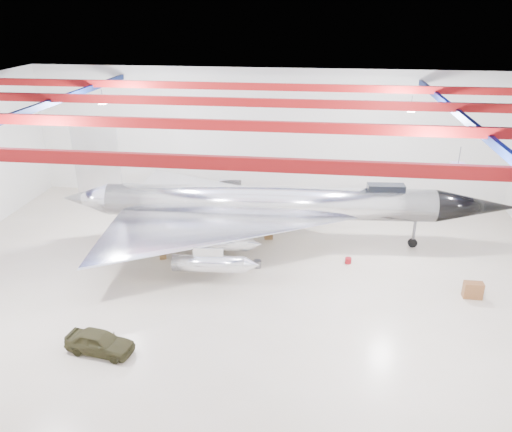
# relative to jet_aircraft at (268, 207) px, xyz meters

# --- Properties ---
(floor) EXTENTS (40.00, 40.00, 0.00)m
(floor) POSITION_rel_jet_aircraft_xyz_m (-1.20, -5.73, -2.80)
(floor) COLOR #BFB198
(floor) RESTS_ON ground
(wall_back) EXTENTS (40.00, 0.00, 40.00)m
(wall_back) POSITION_rel_jet_aircraft_xyz_m (-1.20, 9.27, 2.70)
(wall_back) COLOR silver
(wall_back) RESTS_ON floor
(ceiling) EXTENTS (40.00, 40.00, 0.00)m
(ceiling) POSITION_rel_jet_aircraft_xyz_m (-1.20, -5.73, 8.20)
(ceiling) COLOR #0A0F38
(ceiling) RESTS_ON wall_back
(ceiling_structure) EXTENTS (39.50, 29.50, 1.08)m
(ceiling_structure) POSITION_rel_jet_aircraft_xyz_m (-1.20, -5.73, 7.52)
(ceiling_structure) COLOR maroon
(ceiling_structure) RESTS_ON ceiling
(jet_aircraft) EXTENTS (31.35, 19.07, 8.54)m
(jet_aircraft) POSITION_rel_jet_aircraft_xyz_m (0.00, 0.00, 0.00)
(jet_aircraft) COLOR silver
(jet_aircraft) RESTS_ON floor
(jeep) EXTENTS (3.57, 1.87, 1.16)m
(jeep) POSITION_rel_jet_aircraft_xyz_m (-6.83, -13.00, -2.22)
(jeep) COLOR #322F19
(jeep) RESTS_ON floor
(desk) EXTENTS (1.08, 0.54, 0.98)m
(desk) POSITION_rel_jet_aircraft_xyz_m (12.48, -5.58, -2.31)
(desk) COLOR brown
(desk) RESTS_ON floor
(crate_ply) EXTENTS (0.54, 0.48, 0.31)m
(crate_ply) POSITION_rel_jet_aircraft_xyz_m (-6.70, -3.21, -2.64)
(crate_ply) COLOR olive
(crate_ply) RESTS_ON floor
(toolbox_red) EXTENTS (0.48, 0.43, 0.28)m
(toolbox_red) POSITION_rel_jet_aircraft_xyz_m (-3.14, 3.61, -2.66)
(toolbox_red) COLOR maroon
(toolbox_red) RESTS_ON floor
(engine_drum) EXTENTS (0.63, 0.63, 0.47)m
(engine_drum) POSITION_rel_jet_aircraft_xyz_m (-0.30, -3.58, -2.57)
(engine_drum) COLOR #59595B
(engine_drum) RESTS_ON floor
(parts_bin) EXTENTS (0.67, 0.57, 0.42)m
(parts_bin) POSITION_rel_jet_aircraft_xyz_m (-0.03, 0.78, -2.59)
(parts_bin) COLOR olive
(parts_bin) RESTS_ON floor
(crate_small) EXTENTS (0.45, 0.42, 0.26)m
(crate_small) POSITION_rel_jet_aircraft_xyz_m (-10.18, 2.88, -2.67)
(crate_small) COLOR #59595B
(crate_small) RESTS_ON floor
(tool_chest) EXTENTS (0.53, 0.53, 0.38)m
(tool_chest) POSITION_rel_jet_aircraft_xyz_m (5.54, -2.28, -2.61)
(tool_chest) COLOR maroon
(tool_chest) RESTS_ON floor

